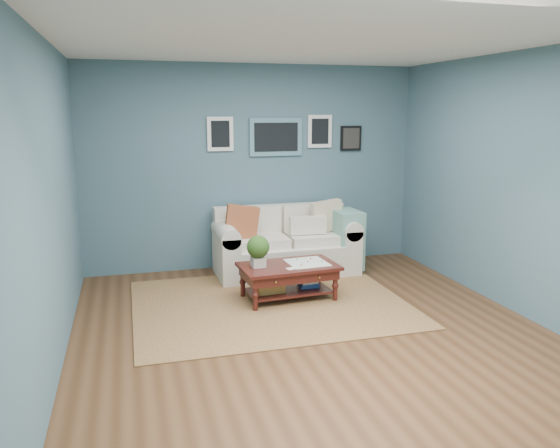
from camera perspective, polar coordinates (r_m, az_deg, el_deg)
name	(u,v)px	position (r m, az deg, el deg)	size (l,w,h in m)	color
room_shell	(315,193)	(5.03, 3.63, 3.30)	(5.00, 5.02, 2.70)	brown
area_rug	(270,303)	(6.10, -1.08, -8.29)	(2.94, 2.36, 0.01)	brown
loveseat	(291,243)	(7.16, 1.17, -2.02)	(1.87, 0.85, 0.96)	silver
coffee_table	(283,271)	(6.13, 0.37, -4.94)	(1.12, 0.70, 0.76)	#351510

